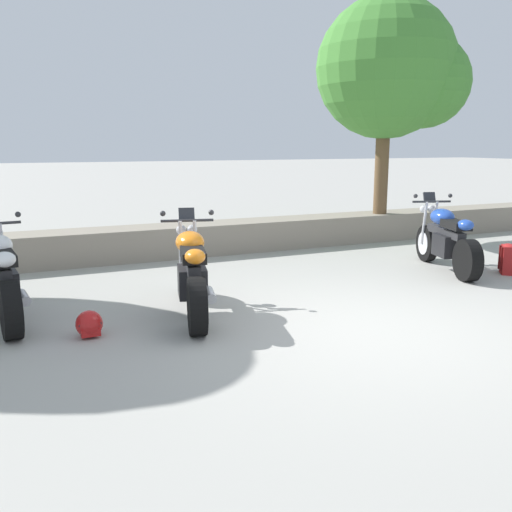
# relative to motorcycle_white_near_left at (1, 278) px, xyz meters

# --- Properties ---
(ground_plane) EXTENTS (120.00, 120.00, 0.00)m
(ground_plane) POSITION_rel_motorcycle_white_near_left_xyz_m (3.56, -1.98, -0.49)
(ground_plane) COLOR #A3A099
(stone_wall) EXTENTS (36.00, 0.80, 0.55)m
(stone_wall) POSITION_rel_motorcycle_white_near_left_xyz_m (3.56, 2.82, -0.21)
(stone_wall) COLOR gray
(stone_wall) RESTS_ON ground
(motorcycle_white_near_left) EXTENTS (0.67, 2.07, 1.18)m
(motorcycle_white_near_left) POSITION_rel_motorcycle_white_near_left_xyz_m (0.00, 0.00, 0.00)
(motorcycle_white_near_left) COLOR black
(motorcycle_white_near_left) RESTS_ON ground
(motorcycle_orange_centre) EXTENTS (0.81, 2.04, 1.18)m
(motorcycle_orange_centre) POSITION_rel_motorcycle_white_near_left_xyz_m (2.03, -0.68, 0.00)
(motorcycle_orange_centre) COLOR black
(motorcycle_orange_centre) RESTS_ON ground
(motorcycle_blue_far_right) EXTENTS (0.92, 2.01, 1.18)m
(motorcycle_blue_far_right) POSITION_rel_motorcycle_white_near_left_xyz_m (6.42, -0.10, 0.00)
(motorcycle_blue_far_right) COLOR black
(motorcycle_blue_far_right) RESTS_ON ground
(rider_backpack) EXTENTS (0.35, 0.35, 0.47)m
(rider_backpack) POSITION_rel_motorcycle_white_near_left_xyz_m (7.12, -0.71, -0.24)
(rider_backpack) COLOR #A31E1E
(rider_backpack) RESTS_ON ground
(rider_helmet) EXTENTS (0.28, 0.28, 0.28)m
(rider_helmet) POSITION_rel_motorcycle_white_near_left_xyz_m (0.80, -1.02, -0.35)
(rider_helmet) COLOR #B21919
(rider_helmet) RESTS_ON ground
(leafy_tree_mid_left) EXTENTS (2.91, 2.77, 4.28)m
(leafy_tree_mid_left) POSITION_rel_motorcycle_white_near_left_xyz_m (7.36, 2.62, 2.89)
(leafy_tree_mid_left) COLOR brown
(leafy_tree_mid_left) RESTS_ON stone_wall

